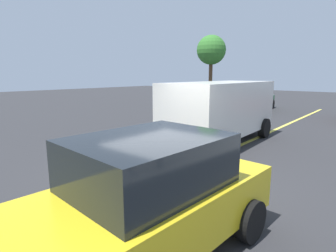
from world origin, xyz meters
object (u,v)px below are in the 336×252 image
Objects in this scene: car_yellow_near_curb at (141,200)px; car_green_mid_road at (254,99)px; tree_left_verge at (211,51)px; white_van at (222,108)px.

car_yellow_near_curb reaches higher than car_green_mid_road.
car_yellow_near_curb is at bearing -162.12° from car_green_mid_road.
tree_left_verge is at bearing 115.59° from car_green_mid_road.
car_yellow_near_curb is 0.89× the size of car_green_mid_road.
car_green_mid_road is (16.32, 5.27, -0.04)m from car_yellow_near_curb.
white_van is 1.22× the size of car_yellow_near_curb.
car_green_mid_road is (9.89, 2.87, -0.48)m from white_van.
tree_left_verge reaches higher than car_yellow_near_curb.
white_van is 10.31m from car_green_mid_road.
car_green_mid_road is at bearing 17.88° from car_yellow_near_curb.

